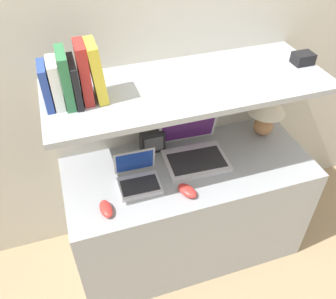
{
  "coord_description": "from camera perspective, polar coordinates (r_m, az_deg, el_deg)",
  "views": [
    {
      "loc": [
        -0.55,
        -1.0,
        2.04
      ],
      "look_at": [
        -0.13,
        0.29,
        0.87
      ],
      "focal_mm": 38.0,
      "sensor_mm": 36.0,
      "label": 1
    }
  ],
  "objects": [
    {
      "name": "computer_mouse",
      "position": [
        1.78,
        3.12,
        -6.61
      ],
      "size": [
        0.11,
        0.13,
        0.04
      ],
      "color": "red",
      "rests_on": "desk"
    },
    {
      "name": "desk",
      "position": [
        2.19,
        3.18,
        -9.63
      ],
      "size": [
        1.35,
        0.58,
        0.71
      ],
      "color": "#999EA3",
      "rests_on": "ground_plane"
    },
    {
      "name": "book_blue",
      "position": [
        1.56,
        -19.05,
        9.57
      ],
      "size": [
        0.03,
        0.14,
        0.19
      ],
      "color": "#284293",
      "rests_on": "shelf"
    },
    {
      "name": "wall_back",
      "position": [
        1.93,
        0.28,
        14.79
      ],
      "size": [
        6.0,
        0.05,
        2.4
      ],
      "color": "beige",
      "rests_on": "ground_plane"
    },
    {
      "name": "router_box",
      "position": [
        2.0,
        -2.54,
        1.38
      ],
      "size": [
        0.13,
        0.07,
        0.13
      ],
      "color": "black",
      "rests_on": "desk"
    },
    {
      "name": "laptop_small",
      "position": [
        1.82,
        -4.83,
        -4.52
      ],
      "size": [
        0.22,
        0.2,
        0.17
      ],
      "color": "silver",
      "rests_on": "desk"
    },
    {
      "name": "book_white",
      "position": [
        1.55,
        -17.59,
        10.07
      ],
      "size": [
        0.04,
        0.14,
        0.2
      ],
      "color": "silver",
      "rests_on": "shelf"
    },
    {
      "name": "book_red",
      "position": [
        1.54,
        -13.38,
        11.86
      ],
      "size": [
        0.04,
        0.13,
        0.26
      ],
      "color": "#A82823",
      "rests_on": "shelf"
    },
    {
      "name": "ground_plane",
      "position": [
        2.34,
        5.51,
        -20.47
      ],
      "size": [
        12.0,
        12.0,
        0.0
      ],
      "primitive_type": "plane",
      "color": "#9E8460"
    },
    {
      "name": "back_riser",
      "position": [
        2.24,
        0.59,
        -0.05
      ],
      "size": [
        1.35,
        0.04,
        1.17
      ],
      "color": "beige",
      "rests_on": "ground_plane"
    },
    {
      "name": "shelf_gadget",
      "position": [
        1.97,
        20.84,
        13.5
      ],
      "size": [
        0.1,
        0.08,
        0.06
      ],
      "color": "black",
      "rests_on": "shelf"
    },
    {
      "name": "shelf",
      "position": [
        1.7,
        3.37,
        10.28
      ],
      "size": [
        1.35,
        0.52,
        0.03
      ],
      "color": "#999EA3",
      "rests_on": "back_riser"
    },
    {
      "name": "laptop_large",
      "position": [
        1.97,
        4.11,
        -0.01
      ],
      "size": [
        0.35,
        0.33,
        0.24
      ],
      "color": "silver",
      "rests_on": "desk"
    },
    {
      "name": "book_yellow",
      "position": [
        1.55,
        -11.46,
        12.17
      ],
      "size": [
        0.06,
        0.14,
        0.26
      ],
      "color": "gold",
      "rests_on": "shelf"
    },
    {
      "name": "second_mouse",
      "position": [
        1.73,
        -9.9,
        -9.36
      ],
      "size": [
        0.07,
        0.12,
        0.04
      ],
      "color": "red",
      "rests_on": "desk"
    },
    {
      "name": "book_black",
      "position": [
        1.56,
        -14.69,
        10.45
      ],
      "size": [
        0.03,
        0.18,
        0.19
      ],
      "color": "black",
      "rests_on": "shelf"
    },
    {
      "name": "book_green",
      "position": [
        1.54,
        -16.15,
        10.91
      ],
      "size": [
        0.04,
        0.17,
        0.23
      ],
      "color": "#2D7042",
      "rests_on": "shelf"
    },
    {
      "name": "table_lamp",
      "position": [
        2.12,
        15.7,
        6.79
      ],
      "size": [
        0.22,
        0.22,
        0.31
      ],
      "color": "#B27A4C",
      "rests_on": "desk"
    }
  ]
}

